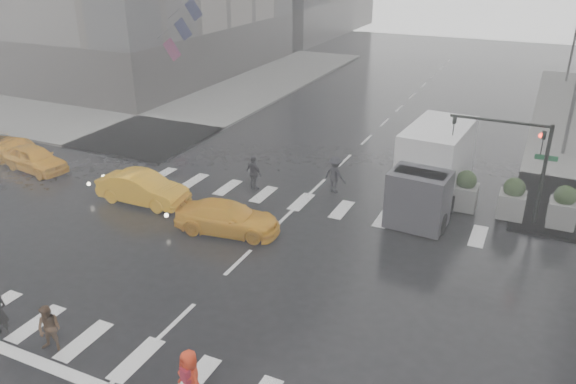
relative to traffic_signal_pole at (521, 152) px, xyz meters
The scene contains 17 objects.
ground 12.47m from the traffic_signal_pole, 138.36° to the right, with size 120.00×120.00×0.00m, color black.
sidewalk_nw 30.21m from the traffic_signal_pole, 161.58° to the left, with size 35.00×35.00×0.15m, color slate.
road_markings 12.47m from the traffic_signal_pole, 138.36° to the right, with size 18.00×48.00×0.01m, color silver, non-canonical shape.
traffic_signal_pole is the anchor object (origin of this frame).
street_lamp_far 30.10m from the traffic_signal_pole, 86.45° to the left, with size 2.15×0.22×9.00m.
planter_west 3.01m from the traffic_signal_pole, behind, with size 1.10×1.10×1.80m.
planter_mid 2.24m from the traffic_signal_pole, 91.76° to the left, with size 1.10×1.10×1.80m.
planter_east 3.00m from the traffic_signal_pole, ahead, with size 1.10×1.10×1.80m.
flag_cluster 26.38m from the traffic_signal_pole, 156.46° to the left, with size 2.87×3.06×4.69m.
pedestrian_brown 18.85m from the traffic_signal_pole, 128.17° to the right, with size 0.73×0.57×1.51m, color #402917.
pedestrian_orange 16.35m from the traffic_signal_pole, 113.79° to the right, with size 1.00×0.84×1.74m.
pedestrian_far_a 12.05m from the traffic_signal_pole, behind, with size 1.01×0.62×1.73m, color black.
pedestrian_far_b 8.34m from the traffic_signal_pole, behind, with size 1.17×0.65×1.82m, color black.
taxi_front 23.90m from the traffic_signal_pole, 169.48° to the right, with size 1.61×4.00×1.36m, color #F39F0C.
taxi_mid 16.68m from the traffic_signal_pole, 161.74° to the right, with size 1.53×4.38×1.44m, color #F39F0C.
taxi_rear 12.48m from the traffic_signal_pole, 150.52° to the right, with size 1.81×3.93×1.29m, color #F39F0C.
box_truck 3.81m from the traffic_signal_pole, behind, with size 2.50×6.67×3.54m.
Camera 1 is at (9.47, -15.89, 11.12)m, focal length 35.00 mm.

